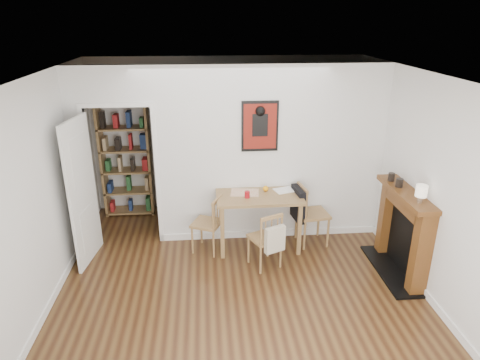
{
  "coord_description": "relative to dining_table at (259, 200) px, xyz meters",
  "views": [
    {
      "loc": [
        -0.37,
        -4.47,
        3.22
      ],
      "look_at": [
        0.06,
        0.6,
        1.24
      ],
      "focal_mm": 32.0,
      "sensor_mm": 36.0,
      "label": 1
    }
  ],
  "objects": [
    {
      "name": "ground",
      "position": [
        -0.37,
        -1.1,
        -0.73
      ],
      "size": [
        5.2,
        5.2,
        0.0
      ],
      "primitive_type": "plane",
      "color": "brown",
      "rests_on": "ground"
    },
    {
      "name": "room_shell",
      "position": [
        -0.27,
        0.24,
        0.57
      ],
      "size": [
        5.2,
        5.2,
        5.2
      ],
      "color": "silver",
      "rests_on": "ground"
    },
    {
      "name": "dining_table",
      "position": [
        0.0,
        0.0,
        0.0
      ],
      "size": [
        1.21,
        0.77,
        0.83
      ],
      "color": "#956C45",
      "rests_on": "ground"
    },
    {
      "name": "chair_left",
      "position": [
        -0.75,
        -0.09,
        -0.31
      ],
      "size": [
        0.55,
        0.55,
        0.84
      ],
      "color": "#A1864B",
      "rests_on": "ground"
    },
    {
      "name": "chair_right",
      "position": [
        0.78,
        -0.0,
        -0.24
      ],
      "size": [
        0.58,
        0.53,
        0.94
      ],
      "color": "#A1864B",
      "rests_on": "ground"
    },
    {
      "name": "chair_front",
      "position": [
        0.02,
        -0.57,
        -0.31
      ],
      "size": [
        0.54,
        0.56,
        0.82
      ],
      "color": "#A1864B",
      "rests_on": "ground"
    },
    {
      "name": "bookshelf",
      "position": [
        -2.05,
        1.3,
        0.22
      ],
      "size": [
        0.81,
        0.32,
        1.93
      ],
      "color": "#956C45",
      "rests_on": "ground"
    },
    {
      "name": "fireplace",
      "position": [
        1.79,
        -0.85,
        -0.11
      ],
      "size": [
        0.45,
        1.25,
        1.16
      ],
      "color": "#5E3116",
      "rests_on": "ground"
    },
    {
      "name": "red_glass",
      "position": [
        -0.18,
        -0.13,
        0.15
      ],
      "size": [
        0.07,
        0.07,
        0.09
      ],
      "primitive_type": "cylinder",
      "color": "maroon",
      "rests_on": "dining_table"
    },
    {
      "name": "orange_fruit",
      "position": [
        0.11,
        0.08,
        0.14
      ],
      "size": [
        0.08,
        0.08,
        0.08
      ],
      "primitive_type": "sphere",
      "color": "#F79C0D",
      "rests_on": "dining_table"
    },
    {
      "name": "placemat",
      "position": [
        -0.2,
        0.06,
        0.1
      ],
      "size": [
        0.43,
        0.35,
        0.0
      ],
      "primitive_type": "cube",
      "rotation": [
        0.0,
        0.0,
        -0.14
      ],
      "color": "beige",
      "rests_on": "dining_table"
    },
    {
      "name": "notebook",
      "position": [
        0.39,
        0.08,
        0.11
      ],
      "size": [
        0.34,
        0.29,
        0.01
      ],
      "primitive_type": "cube",
      "rotation": [
        0.0,
        0.0,
        0.3
      ],
      "color": "white",
      "rests_on": "dining_table"
    },
    {
      "name": "mantel_lamp",
      "position": [
        1.74,
        -1.19,
        0.56
      ],
      "size": [
        0.14,
        0.14,
        0.21
      ],
      "color": "silver",
      "rests_on": "fireplace"
    },
    {
      "name": "ceramic_jar_a",
      "position": [
        1.71,
        -0.71,
        0.49
      ],
      "size": [
        0.09,
        0.09,
        0.11
      ],
      "primitive_type": "cylinder",
      "color": "black",
      "rests_on": "fireplace"
    },
    {
      "name": "ceramic_jar_b",
      "position": [
        1.69,
        -0.49,
        0.49
      ],
      "size": [
        0.09,
        0.09,
        0.11
      ],
      "primitive_type": "cylinder",
      "color": "black",
      "rests_on": "fireplace"
    }
  ]
}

